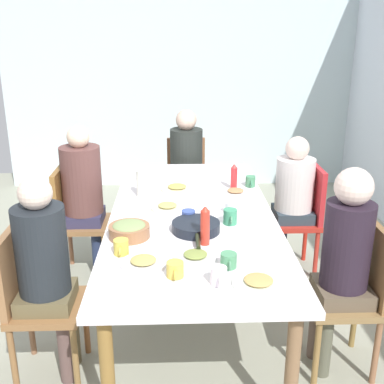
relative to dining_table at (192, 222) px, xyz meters
The scene contains 32 objects.
ground_plane 0.70m from the dining_table, ahead, with size 7.09×7.09×0.00m, color #999A86.
wall_left 3.07m from the dining_table, behind, with size 0.12×4.37×2.60m, color silver.
dining_table is the anchor object (origin of this frame).
chair_0 1.12m from the dining_table, 123.26° to the left, with size 0.40×0.40×0.90m.
person_0 1.03m from the dining_table, 126.05° to the left, with size 0.30×0.30×1.15m.
chair_1 1.12m from the dining_table, 56.74° to the right, with size 0.40×0.40×0.90m.
person_1 1.03m from the dining_table, 53.95° to the right, with size 0.30×0.30×1.22m.
chair_2 1.12m from the dining_table, 56.74° to the left, with size 0.40×0.40×0.90m.
person_2 1.03m from the dining_table, 53.95° to the left, with size 0.30×0.30×1.25m.
chair_3 1.12m from the dining_table, 123.26° to the right, with size 0.40×0.40×0.90m.
person_3 1.03m from the dining_table, 125.99° to the right, with size 0.31×0.31×1.25m.
chair_4 1.60m from the dining_table, behind, with size 0.40×0.40×0.90m.
person_4 1.50m from the dining_table, behind, with size 0.31×0.31×1.21m.
plate_0 0.67m from the dining_table, ahead, with size 0.23×0.23×0.04m.
plate_1 0.20m from the dining_table, 117.27° to the right, with size 0.23×0.23×0.04m.
plate_2 0.51m from the dining_table, 168.86° to the right, with size 0.25×0.25×0.04m.
plate_3 1.00m from the dining_table, 16.74° to the left, with size 0.26×0.26×0.04m.
plate_4 0.79m from the dining_table, 21.21° to the right, with size 0.25×0.25×0.04m.
plate_5 0.52m from the dining_table, 138.31° to the left, with size 0.22×0.22×0.04m.
bowl_0 0.55m from the dining_table, 45.95° to the right, with size 0.24×0.24×0.09m.
serving_pan 0.32m from the dining_table, ahead, with size 0.48×0.30×0.06m.
cup_0 0.28m from the dining_table, 86.79° to the left, with size 0.12×0.08×0.08m.
cup_1 0.74m from the dining_table, 34.34° to the right, with size 0.12×0.08×0.09m.
cup_2 0.96m from the dining_table, ahead, with size 0.12×0.08×0.09m.
cup_3 0.73m from the dining_table, 138.94° to the left, with size 0.11×0.08×0.08m.
cup_4 0.33m from the dining_table, 50.39° to the left, with size 0.12×0.09×0.10m.
cup_5 0.80m from the dining_table, 11.86° to the left, with size 0.12×0.09×0.08m.
cup_6 0.18m from the dining_table, 11.38° to the right, with size 0.12×0.09×0.07m.
cup_7 0.88m from the dining_table, ahead, with size 0.12×0.09×0.08m.
bottle_0 0.54m from the dining_table, 134.15° to the right, with size 0.06×0.06×0.24m.
bottle_1 0.52m from the dining_table, ahead, with size 0.05×0.05×0.25m.
bottle_2 0.61m from the dining_table, 145.07° to the left, with size 0.05×0.05×0.22m.
Camera 1 is at (3.00, -0.11, 1.95)m, focal length 44.94 mm.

